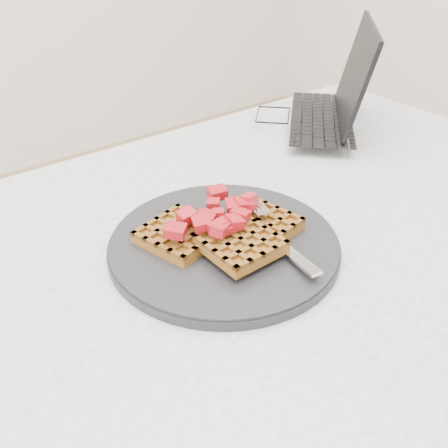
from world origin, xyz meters
name	(u,v)px	position (x,y,z in m)	size (l,w,h in m)	color
table	(266,298)	(0.00, 0.00, 0.64)	(1.20, 0.80, 0.75)	silver
plate	(224,244)	(-0.07, 0.01, 0.76)	(0.31, 0.31, 0.02)	black
waffles	(226,233)	(-0.07, 0.01, 0.78)	(0.20, 0.17, 0.03)	brown
strawberry_pile	(224,215)	(-0.07, 0.01, 0.80)	(0.15, 0.15, 0.02)	#89000B
fork	(273,236)	(-0.02, -0.03, 0.77)	(0.02, 0.18, 0.02)	silver
laptop	(311,110)	(0.33, 0.24, 0.78)	(0.36, 0.35, 0.20)	black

